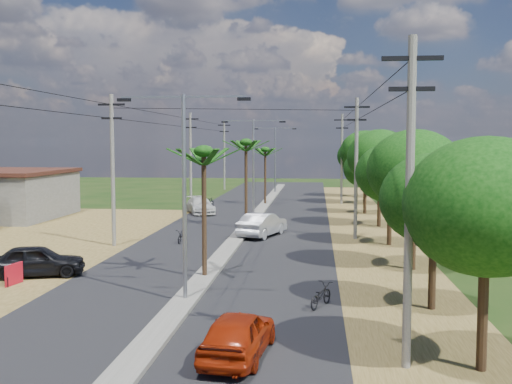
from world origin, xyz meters
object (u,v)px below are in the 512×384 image
(car_white_far, at_px, (200,206))
(moto_rider_east, at_px, (321,296))
(car_silver_mid, at_px, (262,225))
(roadside_sign, at_px, (14,275))
(car_red_near, at_px, (238,335))
(car_parked_dark, at_px, (37,261))

(car_white_far, xyz_separation_m, moto_rider_east, (10.20, -28.66, -0.25))
(car_silver_mid, height_order, roadside_sign, car_silver_mid)
(car_red_near, bearing_deg, car_parked_dark, -35.04)
(moto_rider_east, bearing_deg, roadside_sign, 15.31)
(car_parked_dark, distance_m, moto_rider_east, 13.55)
(car_silver_mid, xyz_separation_m, roadside_sign, (-9.50, -14.42, -0.31))
(car_white_far, bearing_deg, moto_rider_east, -92.22)
(car_red_near, relative_size, car_white_far, 0.84)
(car_red_near, bearing_deg, roadside_sign, -28.95)
(car_white_far, relative_size, car_parked_dark, 1.12)
(roadside_sign, bearing_deg, moto_rider_east, -0.82)
(car_red_near, relative_size, moto_rider_east, 2.37)
(car_silver_mid, xyz_separation_m, car_white_far, (-6.50, 12.03, -0.09))
(car_red_near, height_order, car_parked_dark, car_parked_dark)
(car_parked_dark, relative_size, roadside_sign, 3.74)
(car_red_near, distance_m, car_silver_mid, 22.19)
(car_red_near, bearing_deg, car_white_far, -70.52)
(car_white_far, height_order, roadside_sign, car_white_far)
(car_silver_mid, bearing_deg, roadside_sign, 75.35)
(moto_rider_east, distance_m, roadside_sign, 13.38)
(car_parked_dark, xyz_separation_m, moto_rider_east, (12.97, -3.89, -0.28))
(car_white_far, bearing_deg, car_red_near, -98.93)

